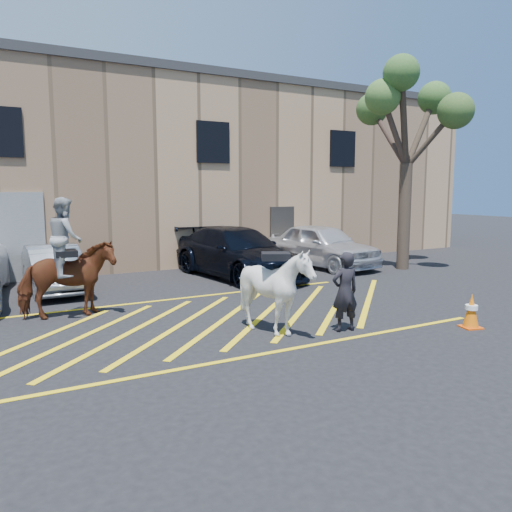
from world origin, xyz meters
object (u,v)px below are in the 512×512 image
mounted_bay (67,270)px  handler (345,292)px  car_white_suv (322,245)px  tree (408,109)px  saddled_white (276,290)px  car_blue_suv (237,253)px  traffic_cone (471,311)px  car_silver_sedan (54,268)px

mounted_bay → handler: bearing=-38.8°
car_white_suv → tree: (2.30, -1.81, 4.88)m
saddled_white → handler: bearing=-20.4°
car_blue_suv → car_white_suv: bearing=0.3°
mounted_bay → tree: size_ratio=0.37×
car_white_suv → handler: 8.60m
mounted_bay → tree: bearing=7.4°
car_white_suv → traffic_cone: (-2.24, -8.30, -0.45)m
tree → car_silver_sedan: bearing=170.9°
car_silver_sedan → saddled_white: 7.52m
saddled_white → traffic_cone: saddled_white is taller
tree → car_white_suv: bearing=141.9°
car_silver_sedan → mounted_bay: bearing=-93.6°
traffic_cone → mounted_bay: bearing=145.7°
car_blue_suv → car_white_suv: 3.79m
car_silver_sedan → car_blue_suv: (5.60, -0.49, 0.17)m
car_silver_sedan → saddled_white: size_ratio=1.90×
car_blue_suv → mounted_bay: 6.43m
car_silver_sedan → tree: tree is taller
tree → traffic_cone: bearing=-125.0°
handler → car_white_suv: bearing=-117.0°
car_white_suv → handler: (-4.71, -7.19, 0.01)m
saddled_white → traffic_cone: bearing=-22.8°
car_blue_suv → car_white_suv: size_ratio=1.18×
car_blue_suv → car_silver_sedan: bearing=168.7°
car_silver_sedan → traffic_cone: 10.98m
car_silver_sedan → handler: bearing=-58.7°
car_silver_sedan → handler: 8.61m
car_silver_sedan → handler: size_ratio=2.41×
handler → tree: (7.01, 5.39, 4.87)m
saddled_white → tree: tree is taller
car_white_suv → saddled_white: 9.03m
car_blue_suv → handler: (-0.94, -6.75, 0.00)m
handler → tree: bearing=-136.2°
handler → mounted_bay: (-4.79, 3.85, 0.28)m
car_blue_suv → mounted_bay: mounted_bay is taller
mounted_bay → tree: (11.80, 1.54, 4.60)m
handler → tree: 10.10m
car_silver_sedan → car_white_suv: 9.36m
mounted_bay → car_blue_suv: bearing=26.9°
car_silver_sedan → tree: bearing=-10.5°
car_silver_sedan → saddled_white: saddled_white is taller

